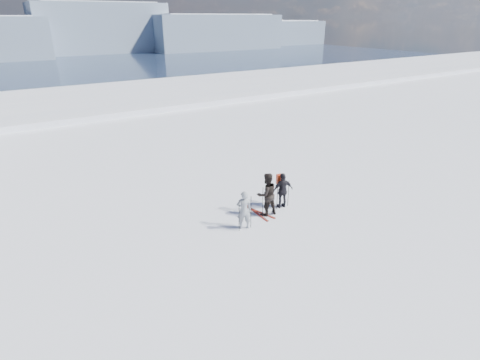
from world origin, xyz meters
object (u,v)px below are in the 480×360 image
(skier_grey, at_px, (244,210))
(skis_loose, at_px, (258,212))
(skier_dark, at_px, (267,194))
(skier_pack, at_px, (283,190))

(skier_grey, distance_m, skis_loose, 1.59)
(skier_grey, xyz_separation_m, skis_loose, (1.17, 0.74, -0.78))
(skier_dark, xyz_separation_m, skis_loose, (-0.22, 0.29, -0.91))
(skier_pack, xyz_separation_m, skis_loose, (-1.19, 0.14, -0.78))
(skier_dark, distance_m, skier_pack, 0.99)
(skier_pack, bearing_deg, skis_loose, 5.22)
(skier_pack, height_order, skis_loose, skier_pack)
(skier_dark, relative_size, skis_loose, 1.09)
(skier_dark, bearing_deg, skier_pack, -166.56)
(skier_grey, relative_size, skier_dark, 0.86)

